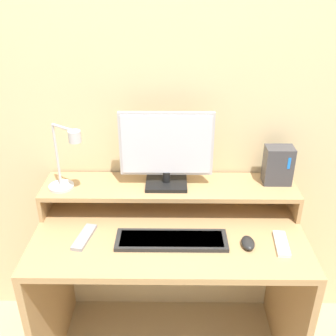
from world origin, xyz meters
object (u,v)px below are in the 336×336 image
object	(u,v)px
monitor	(166,150)
remote_control	(84,237)
keyboard	(171,240)
router_dock	(278,165)
mouse	(248,243)
desk_lamp	(66,162)
remote_secondary	(281,244)

from	to	relation	value
monitor	remote_control	xyz separation A→B (m)	(-0.35, -0.25, -0.31)
monitor	remote_control	world-z (taller)	monitor
keyboard	remote_control	distance (m)	0.38
keyboard	router_dock	bearing A→B (deg)	30.55
keyboard	mouse	xyz separation A→B (m)	(0.32, -0.02, 0.01)
desk_lamp	mouse	size ratio (longest dim) A/B	3.45
remote_control	desk_lamp	bearing A→B (deg)	116.61
desk_lamp	remote_secondary	xyz separation A→B (m)	(0.94, -0.22, -0.27)
router_dock	remote_control	size ratio (longest dim) A/B	1.00
keyboard	desk_lamp	bearing A→B (deg)	156.54
keyboard	remote_secondary	distance (m)	0.47
desk_lamp	mouse	bearing A→B (deg)	-16.05
router_dock	mouse	size ratio (longest dim) A/B	1.98
router_dock	mouse	distance (m)	0.42
desk_lamp	remote_control	xyz separation A→B (m)	(0.09, -0.19, -0.27)
desk_lamp	remote_control	bearing A→B (deg)	-63.39
monitor	mouse	world-z (taller)	monitor
monitor	router_dock	bearing A→B (deg)	3.05
remote_secondary	mouse	bearing A→B (deg)	-177.80
keyboard	mouse	size ratio (longest dim) A/B	5.15
monitor	desk_lamp	distance (m)	0.45
keyboard	remote_secondary	xyz separation A→B (m)	(0.47, -0.02, -0.00)
mouse	remote_control	xyz separation A→B (m)	(-0.70, 0.04, -0.01)
router_dock	monitor	bearing A→B (deg)	-176.95
monitor	keyboard	size ratio (longest dim) A/B	0.89
desk_lamp	keyboard	distance (m)	0.58
router_dock	keyboard	distance (m)	0.62
router_dock	remote_secondary	bearing A→B (deg)	-95.92
desk_lamp	keyboard	xyz separation A→B (m)	(0.47, -0.21, -0.27)
remote_control	keyboard	bearing A→B (deg)	-2.76
mouse	remote_secondary	world-z (taller)	mouse
router_dock	remote_control	distance (m)	0.95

